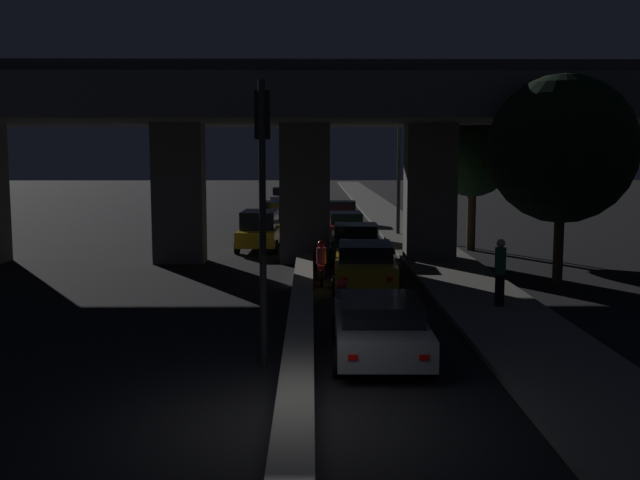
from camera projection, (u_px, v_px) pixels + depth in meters
ground_plane at (295, 423)px, 12.02m from camera, size 200.00×200.00×0.00m
median_divider at (307, 217)px, 46.75m from camera, size 0.62×126.00×0.43m
sidewalk_right at (405, 232)px, 39.88m from camera, size 2.83×126.00×0.15m
elevated_overpass at (297, 112)px, 28.80m from camera, size 32.97×9.54×7.83m
traffic_light_left_of_median at (263, 175)px, 14.87m from camera, size 0.30×0.49×5.74m
street_lamp at (392, 142)px, 37.71m from camera, size 2.45×0.32×8.10m
car_silver_lead at (380, 325)px, 15.80m from camera, size 2.08×4.58×1.30m
car_taxi_yellow_second at (365, 264)px, 23.90m from camera, size 2.20×4.82×1.45m
car_dark_green_third at (355, 242)px, 29.66m from camera, size 2.14×4.02×1.49m
car_dark_red_fourth at (346, 226)px, 36.19m from camera, size 1.89×4.54×1.42m
car_silver_fifth at (341, 213)px, 43.87m from camera, size 2.11×4.22×1.43m
car_taxi_yellow_lead_oncoming at (260, 230)px, 33.01m from camera, size 1.97×4.23×1.73m
car_black_second_oncoming at (273, 213)px, 43.58m from camera, size 1.87×4.51×1.41m
car_silver_third_oncoming at (283, 198)px, 56.76m from camera, size 1.91×4.56×1.59m
motorcycle_black_filtering_near at (342, 310)px, 17.78m from camera, size 0.34×1.79×1.36m
motorcycle_red_filtering_mid at (321, 265)px, 24.65m from camera, size 0.32×1.87×1.43m
pedestrian_on_sidewalk at (500, 271)px, 20.32m from camera, size 0.31×0.31×1.83m
roadside_tree_kerbside_near at (562, 149)px, 23.22m from camera, size 4.63×4.63×6.73m
roadside_tree_kerbside_mid at (473, 157)px, 32.50m from camera, size 3.54×3.54×5.90m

